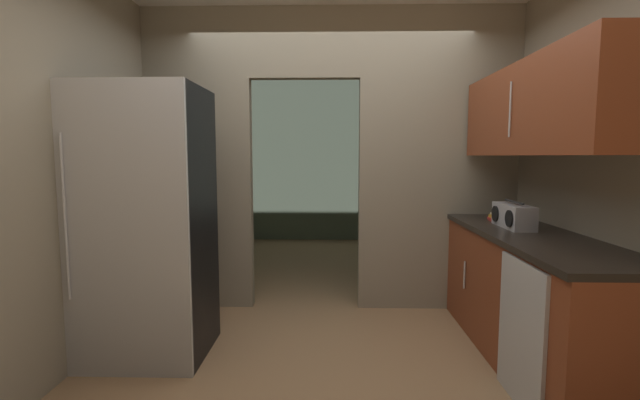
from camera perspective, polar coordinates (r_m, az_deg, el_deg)
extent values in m
plane|color=#93704C|center=(3.15, 1.28, -20.89)|extent=(20.00, 20.00, 0.00)
cube|color=gray|center=(4.20, -15.44, 4.89)|extent=(0.96, 0.12, 2.73)
cube|color=gray|center=(4.14, 15.03, 4.89)|extent=(1.43, 0.12, 2.73)
cube|color=gray|center=(4.15, -2.04, 19.75)|extent=(0.99, 0.12, 0.62)
cube|color=slate|center=(7.35, 1.37, 5.38)|extent=(3.38, 0.10, 2.73)
cube|color=slate|center=(5.92, -14.77, 5.10)|extent=(0.10, 3.33, 2.73)
cube|color=slate|center=(5.92, 17.50, 5.02)|extent=(0.10, 3.33, 2.73)
cube|color=black|center=(3.30, -21.63, -2.85)|extent=(0.82, 0.67, 1.88)
cube|color=#B7BABC|center=(2.99, -24.26, -3.83)|extent=(0.82, 0.03, 1.88)
cylinder|color=#B7BABC|center=(3.12, -30.38, -1.99)|extent=(0.02, 0.02, 1.04)
cube|color=brown|center=(3.43, 25.51, -11.59)|extent=(0.58, 2.08, 0.85)
cube|color=black|center=(3.33, 25.84, -4.25)|extent=(0.62, 2.08, 0.04)
cylinder|color=#B7BABC|center=(2.90, 23.69, -13.80)|extent=(0.01, 0.01, 0.22)
cylinder|color=#B7BABC|center=(3.72, 18.29, -9.27)|extent=(0.01, 0.01, 0.22)
cube|color=#B7BABC|center=(2.81, 24.68, -15.61)|extent=(0.02, 0.56, 0.83)
cube|color=brown|center=(3.29, 26.50, 10.53)|extent=(0.34, 1.87, 0.61)
cylinder|color=#B7BABC|center=(3.22, 23.52, 10.78)|extent=(0.01, 0.01, 0.36)
cube|color=#B2B2B7|center=(3.51, 23.91, -1.93)|extent=(0.16, 0.43, 0.17)
cylinder|color=#262626|center=(3.50, 23.98, -0.21)|extent=(0.02, 0.30, 0.02)
cylinder|color=black|center=(3.36, 23.40, -2.24)|extent=(0.01, 0.12, 0.12)
cylinder|color=black|center=(3.60, 21.85, -1.67)|extent=(0.01, 0.12, 0.12)
cube|color=red|center=(3.84, 22.13, -2.36)|extent=(0.15, 0.17, 0.02)
cube|color=gold|center=(3.84, 22.21, -2.02)|extent=(0.11, 0.14, 0.02)
cube|color=beige|center=(3.85, 22.21, -1.72)|extent=(0.11, 0.15, 0.01)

